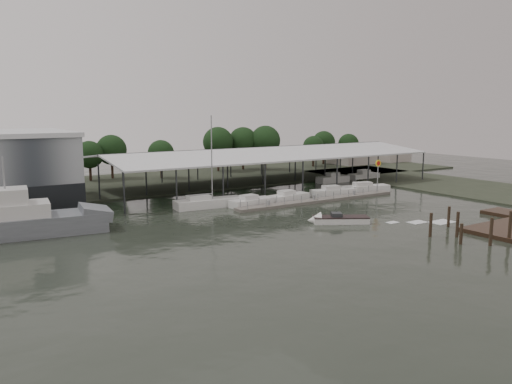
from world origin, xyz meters
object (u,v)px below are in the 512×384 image
white_sailboat (208,203)px  speedboat_underway (336,220)px  shell_fuel_sign (378,170)px  grey_trawler (20,221)px

white_sailboat → speedboat_underway: size_ratio=0.78×
shell_fuel_sign → grey_trawler: size_ratio=0.29×
speedboat_underway → shell_fuel_sign: bearing=-117.7°
grey_trawler → speedboat_underway: size_ratio=1.14×
grey_trawler → speedboat_underway: (32.43, -13.51, -1.19)m
shell_fuel_sign → white_sailboat: bearing=170.0°
grey_trawler → white_sailboat: white_sailboat is taller
shell_fuel_sign → white_sailboat: white_sailboat is taller
speedboat_underway → grey_trawler: bearing=8.1°
grey_trawler → white_sailboat: bearing=14.3°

